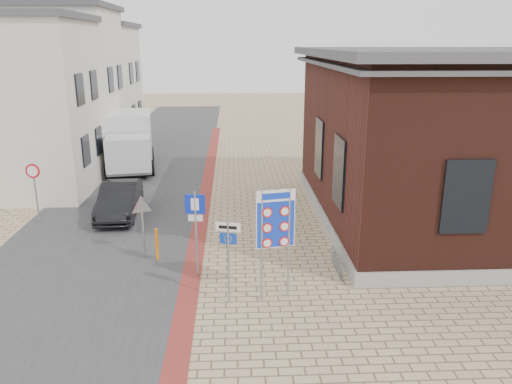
{
  "coord_description": "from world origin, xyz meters",
  "views": [
    {
      "loc": [
        -0.64,
        -12.29,
        7.04
      ],
      "look_at": [
        0.12,
        3.74,
        2.2
      ],
      "focal_mm": 35.0,
      "sensor_mm": 36.0,
      "label": 1
    }
  ],
  "objects_px": {
    "box_truck": "(130,141)",
    "parking_sign": "(196,219)",
    "essen_sign": "(228,247)",
    "bollard": "(157,244)",
    "sedan": "(120,200)",
    "border_sign": "(276,221)"
  },
  "relations": [
    {
      "from": "sedan",
      "to": "box_truck",
      "type": "distance_m",
      "value": 8.4
    },
    {
      "from": "sedan",
      "to": "essen_sign",
      "type": "xyz_separation_m",
      "value": [
        4.62,
        -7.58,
        0.99
      ]
    },
    {
      "from": "box_truck",
      "to": "border_sign",
      "type": "relative_size",
      "value": 1.95
    },
    {
      "from": "box_truck",
      "to": "essen_sign",
      "type": "xyz_separation_m",
      "value": [
        5.73,
        -15.86,
        0.07
      ]
    },
    {
      "from": "sedan",
      "to": "border_sign",
      "type": "bearing_deg",
      "value": -54.29
    },
    {
      "from": "border_sign",
      "to": "bollard",
      "type": "height_order",
      "value": "border_sign"
    },
    {
      "from": "essen_sign",
      "to": "bollard",
      "type": "height_order",
      "value": "essen_sign"
    },
    {
      "from": "border_sign",
      "to": "parking_sign",
      "type": "height_order",
      "value": "border_sign"
    },
    {
      "from": "border_sign",
      "to": "essen_sign",
      "type": "height_order",
      "value": "border_sign"
    },
    {
      "from": "parking_sign",
      "to": "bollard",
      "type": "distance_m",
      "value": 2.34
    },
    {
      "from": "bollard",
      "to": "essen_sign",
      "type": "bearing_deg",
      "value": -50.97
    },
    {
      "from": "sedan",
      "to": "essen_sign",
      "type": "height_order",
      "value": "essen_sign"
    },
    {
      "from": "border_sign",
      "to": "parking_sign",
      "type": "xyz_separation_m",
      "value": [
        -2.3,
        1.5,
        -0.44
      ]
    },
    {
      "from": "parking_sign",
      "to": "essen_sign",
      "type": "bearing_deg",
      "value": -53.41
    },
    {
      "from": "essen_sign",
      "to": "parking_sign",
      "type": "height_order",
      "value": "parking_sign"
    },
    {
      "from": "box_truck",
      "to": "essen_sign",
      "type": "height_order",
      "value": "box_truck"
    },
    {
      "from": "sedan",
      "to": "bollard",
      "type": "relative_size",
      "value": 3.81
    },
    {
      "from": "border_sign",
      "to": "essen_sign",
      "type": "relative_size",
      "value": 1.27
    },
    {
      "from": "box_truck",
      "to": "parking_sign",
      "type": "bearing_deg",
      "value": -80.53
    },
    {
      "from": "essen_sign",
      "to": "bollard",
      "type": "relative_size",
      "value": 2.29
    },
    {
      "from": "box_truck",
      "to": "parking_sign",
      "type": "xyz_separation_m",
      "value": [
        4.73,
        -14.16,
        0.28
      ]
    },
    {
      "from": "border_sign",
      "to": "sedan",
      "type": "bearing_deg",
      "value": 117.33
    }
  ]
}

